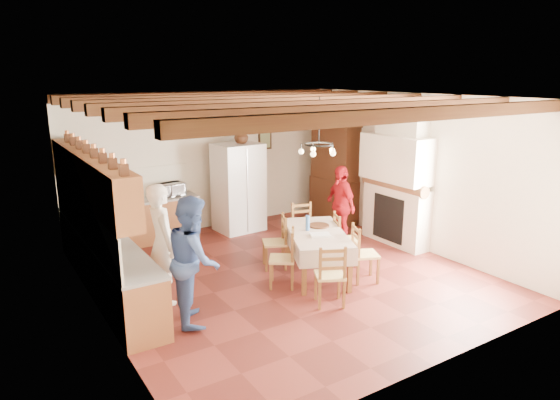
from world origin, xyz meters
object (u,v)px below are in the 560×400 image
at_px(hutch, 335,173).
at_px(chair_end_far, 304,229).
at_px(person_woman_red, 340,205).
at_px(microwave, 172,189).
at_px(dining_table, 317,236).
at_px(person_man, 163,244).
at_px(chair_end_near, 330,274).
at_px(chair_left_near, 282,258).
at_px(refrigerator, 238,187).
at_px(chair_left_far, 275,242).
at_px(chair_right_near, 365,253).
at_px(person_woman_blue, 194,260).
at_px(chair_right_far, 346,239).

relative_size(hutch, chair_end_far, 2.37).
bearing_deg(person_woman_red, microwave, -120.82).
distance_m(dining_table, person_man, 2.58).
bearing_deg(chair_end_near, chair_left_near, -48.86).
bearing_deg(refrigerator, hutch, -18.43).
bearing_deg(chair_left_far, person_woman_red, 126.77).
bearing_deg(person_woman_red, chair_left_far, -69.56).
distance_m(chair_left_near, chair_right_near, 1.39).
bearing_deg(refrigerator, microwave, 165.68).
height_order(person_woman_red, microwave, person_woman_red).
relative_size(chair_end_far, person_woman_blue, 0.54).
height_order(chair_right_near, person_woman_red, person_woman_red).
bearing_deg(chair_right_near, chair_left_near, 90.29).
height_order(refrigerator, person_woman_blue, refrigerator).
relative_size(chair_right_far, chair_end_far, 1.00).
distance_m(chair_left_near, person_man, 1.90).
bearing_deg(dining_table, chair_end_far, 65.84).
xyz_separation_m(refrigerator, hutch, (2.20, -0.58, 0.18)).
height_order(hutch, chair_left_far, hutch).
bearing_deg(microwave, hutch, -22.29).
distance_m(refrigerator, person_woman_blue, 4.16).
distance_m(chair_right_near, chair_end_near, 1.11).
bearing_deg(chair_left_near, person_woman_red, 153.66).
bearing_deg(person_woman_red, chair_right_far, -26.34).
distance_m(hutch, person_woman_red, 1.63).
xyz_separation_m(dining_table, chair_end_near, (-0.51, -1.02, -0.21)).
height_order(dining_table, chair_right_near, chair_right_near).
bearing_deg(chair_right_far, refrigerator, 37.02).
bearing_deg(chair_end_near, microwave, -52.24).
distance_m(dining_table, chair_right_near, 0.85).
bearing_deg(microwave, chair_left_near, -89.24).
bearing_deg(chair_left_near, microwave, -134.65).
height_order(person_man, person_woman_blue, person_man).
relative_size(chair_right_far, person_man, 0.53).
xyz_separation_m(dining_table, chair_right_far, (0.72, 0.10, -0.21)).
xyz_separation_m(dining_table, person_man, (-2.54, 0.40, 0.23)).
xyz_separation_m(refrigerator, dining_table, (-0.07, -2.96, -0.27)).
bearing_deg(chair_left_near, chair_right_near, 101.80).
bearing_deg(chair_left_near, chair_end_far, 167.14).
bearing_deg(chair_left_near, chair_right_far, 132.15).
distance_m(chair_end_near, microwave, 4.35).
bearing_deg(microwave, dining_table, -76.77).
bearing_deg(dining_table, chair_end_near, -116.55).
distance_m(person_woman_blue, microwave, 3.77).
bearing_deg(chair_end_far, person_woman_red, 18.59).
relative_size(hutch, chair_end_near, 2.37).
distance_m(chair_right_far, microwave, 3.77).
height_order(dining_table, person_woman_blue, person_woman_blue).
bearing_deg(person_woman_blue, person_woman_red, -50.29).
bearing_deg(person_woman_red, person_man, -72.61).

